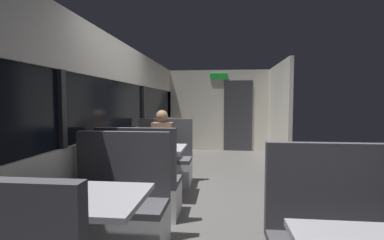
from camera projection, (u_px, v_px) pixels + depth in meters
ground_plane at (215, 201)px, 4.01m from camera, size 3.30×9.20×0.02m
carriage_window_panel_left at (115, 122)px, 4.09m from camera, size 0.09×8.48×2.30m
carriage_end_bulkhead at (221, 111)px, 8.09m from camera, size 2.90×0.11×2.30m
carriage_aisle_panel_right at (279, 112)px, 6.75m from camera, size 0.08×2.40×2.30m
dining_table_near_window at (81, 209)px, 1.98m from camera, size 0.90×0.70×0.74m
bench_near_window_facing_entry at (118, 213)px, 2.70m from camera, size 0.95×0.50×1.10m
dining_table_mid_window at (154, 154)px, 4.11m from camera, size 0.90×0.70×0.74m
bench_mid_window_facing_end at (140, 189)px, 3.43m from camera, size 0.95×0.50×1.10m
bench_mid_window_facing_entry at (164, 164)px, 4.82m from camera, size 0.95×0.50×1.10m
seated_passenger at (163, 153)px, 4.74m from camera, size 0.47×0.55×1.26m
coffee_cup_primary at (141, 143)px, 4.22m from camera, size 0.07×0.07×0.09m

